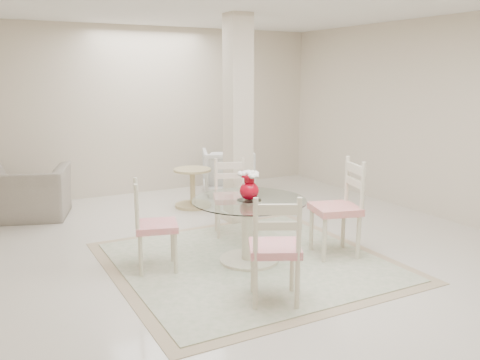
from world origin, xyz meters
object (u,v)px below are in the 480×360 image
red_vase (249,185)px  dining_chair_east (342,201)px  dining_chair_north (230,191)px  dining_chair_south (276,242)px  recliner_taupe (26,193)px  column (238,120)px  armchair_white (228,171)px  dining_table (249,231)px  dining_chair_west (149,219)px  side_table (193,189)px

red_vase → dining_chair_east: 1.05m
dining_chair_north → dining_chair_south: dining_chair_south is taller
dining_chair_north → recliner_taupe: size_ratio=0.94×
dining_chair_east → dining_chair_north: 1.44m
column → armchair_white: column is taller
column → red_vase: (-0.65, -1.48, -0.52)m
column → dining_table: 1.90m
dining_chair_north → red_vase: bearing=-84.7°
dining_chair_west → side_table: bearing=-16.7°
red_vase → armchair_white: bearing=67.2°
dining_chair_east → armchair_white: size_ratio=1.42×
dining_chair_south → column: bearing=-84.2°
column → dining_chair_south: column is taller
recliner_taupe → dining_chair_west: bearing=126.6°
red_vase → dining_chair_west: (-0.98, 0.28, -0.29)m
dining_chair_south → recliner_taupe: (-1.58, 3.86, -0.21)m
side_table → dining_chair_south: bearing=-101.1°
dining_chair_west → dining_chair_south: (0.69, -1.25, 0.03)m
column → recliner_taupe: 3.05m
dining_table → dining_chair_east: (0.99, -0.28, 0.27)m
column → dining_chair_west: size_ratio=2.64×
dining_chair_north → dining_chair_west: (-1.26, -0.70, 0.00)m
red_vase → dining_chair_north: 1.06m
column → dining_chair_east: bearing=-79.2°
dining_chair_north → armchair_white: dining_chair_north is taller
dining_table → side_table: bearing=81.2°
column → dining_chair_west: (-1.63, -1.20, -0.81)m
column → armchair_white: bearing=68.4°
recliner_taupe → armchair_white: size_ratio=1.32×
column → red_vase: bearing=-113.8°
column → dining_chair_west: 2.18m
dining_chair_east → red_vase: bearing=-90.6°
dining_table → dining_chair_east: dining_chair_east is taller
dining_chair_north → side_table: (0.09, 1.41, -0.27)m
recliner_taupe → armchair_white: bearing=-162.0°
recliner_taupe → dining_chair_north: bearing=156.2°
dining_chair_west → dining_chair_east: bearing=-89.9°
recliner_taupe → red_vase: bearing=140.7°
dining_table → red_vase: size_ratio=3.85×
dining_table → dining_chair_east: bearing=-15.7°
dining_table → recliner_taupe: recliner_taupe is taller
red_vase → dining_chair_north: size_ratio=0.30×
dining_chair_east → side_table: dining_chair_east is taller
dining_chair_west → side_table: (1.35, 2.11, -0.27)m
dining_chair_north → side_table: dining_chair_north is taller
dining_chair_west → armchair_white: size_ratio=1.24×
dining_chair_west → dining_chair_south: dining_chair_south is taller
side_table → armchair_white: bearing=31.1°
dining_chair_south → armchair_white: (1.50, 3.87, -0.19)m
red_vase → recliner_taupe: size_ratio=0.28×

